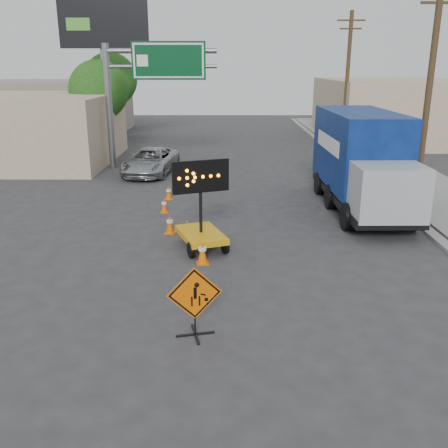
{
  "coord_description": "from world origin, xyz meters",
  "views": [
    {
      "loc": [
        0.03,
        -10.32,
        5.68
      ],
      "look_at": [
        -0.03,
        2.32,
        1.64
      ],
      "focal_mm": 40.0,
      "sensor_mm": 36.0,
      "label": 1
    }
  ],
  "objects_px": {
    "arrow_board": "(201,229)",
    "pickup_truck": "(150,161)",
    "construction_sign": "(195,300)",
    "box_truck": "(361,167)"
  },
  "relations": [
    {
      "from": "construction_sign",
      "to": "box_truck",
      "type": "distance_m",
      "value": 11.91
    },
    {
      "from": "construction_sign",
      "to": "arrow_board",
      "type": "relative_size",
      "value": 0.56
    },
    {
      "from": "pickup_truck",
      "to": "arrow_board",
      "type": "bearing_deg",
      "value": -66.3
    },
    {
      "from": "construction_sign",
      "to": "box_truck",
      "type": "relative_size",
      "value": 0.2
    },
    {
      "from": "arrow_board",
      "to": "construction_sign",
      "type": "bearing_deg",
      "value": -109.25
    },
    {
      "from": "construction_sign",
      "to": "arrow_board",
      "type": "distance_m",
      "value": 5.49
    },
    {
      "from": "box_truck",
      "to": "construction_sign",
      "type": "bearing_deg",
      "value": -121.8
    },
    {
      "from": "arrow_board",
      "to": "pickup_truck",
      "type": "height_order",
      "value": "arrow_board"
    },
    {
      "from": "construction_sign",
      "to": "box_truck",
      "type": "bearing_deg",
      "value": 46.12
    },
    {
      "from": "construction_sign",
      "to": "arrow_board",
      "type": "height_order",
      "value": "arrow_board"
    }
  ]
}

